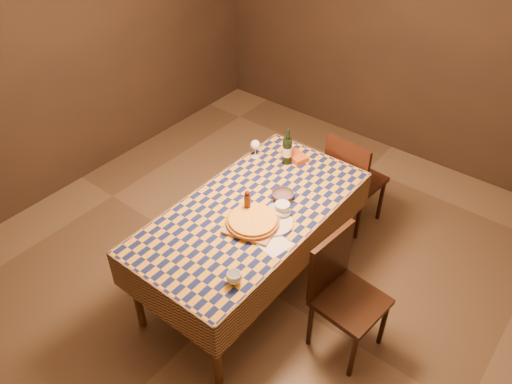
{
  "coord_description": "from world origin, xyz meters",
  "views": [
    {
      "loc": [
        1.69,
        -2.09,
        3.1
      ],
      "look_at": [
        0.0,
        0.05,
        0.9
      ],
      "focal_mm": 35.0,
      "sensor_mm": 36.0,
      "label": 1
    }
  ],
  "objects_px": {
    "bowl": "(283,196)",
    "pizza": "(253,221)",
    "chair_far": "(351,178)",
    "cutting_board": "(253,224)",
    "chair_right": "(342,288)",
    "white_plate": "(274,223)",
    "dining_table": "(252,218)",
    "wine_bottle": "(287,150)"
  },
  "relations": [
    {
      "from": "bowl",
      "to": "pizza",
      "type": "bearing_deg",
      "value": -89.01
    },
    {
      "from": "chair_far",
      "to": "bowl",
      "type": "bearing_deg",
      "value": -98.88
    },
    {
      "from": "cutting_board",
      "to": "chair_right",
      "type": "relative_size",
      "value": 0.36
    },
    {
      "from": "white_plate",
      "to": "chair_far",
      "type": "bearing_deg",
      "value": 89.08
    },
    {
      "from": "cutting_board",
      "to": "chair_far",
      "type": "distance_m",
      "value": 1.23
    },
    {
      "from": "chair_right",
      "to": "dining_table",
      "type": "bearing_deg",
      "value": 177.77
    },
    {
      "from": "dining_table",
      "to": "chair_far",
      "type": "relative_size",
      "value": 1.98
    },
    {
      "from": "wine_bottle",
      "to": "white_plate",
      "type": "height_order",
      "value": "wine_bottle"
    },
    {
      "from": "pizza",
      "to": "bowl",
      "type": "relative_size",
      "value": 2.85
    },
    {
      "from": "chair_far",
      "to": "chair_right",
      "type": "relative_size",
      "value": 1.0
    },
    {
      "from": "bowl",
      "to": "wine_bottle",
      "type": "relative_size",
      "value": 0.52
    },
    {
      "from": "pizza",
      "to": "wine_bottle",
      "type": "bearing_deg",
      "value": 108.34
    },
    {
      "from": "dining_table",
      "to": "wine_bottle",
      "type": "height_order",
      "value": "wine_bottle"
    },
    {
      "from": "dining_table",
      "to": "chair_right",
      "type": "bearing_deg",
      "value": -2.23
    },
    {
      "from": "wine_bottle",
      "to": "chair_far",
      "type": "xyz_separation_m",
      "value": [
        0.37,
        0.45,
        -0.36
      ]
    },
    {
      "from": "white_plate",
      "to": "chair_right",
      "type": "bearing_deg",
      "value": -0.95
    },
    {
      "from": "bowl",
      "to": "chair_far",
      "type": "bearing_deg",
      "value": 81.12
    },
    {
      "from": "pizza",
      "to": "white_plate",
      "type": "relative_size",
      "value": 1.72
    },
    {
      "from": "cutting_board",
      "to": "chair_far",
      "type": "xyz_separation_m",
      "value": [
        0.12,
        1.2,
        -0.26
      ]
    },
    {
      "from": "dining_table",
      "to": "white_plate",
      "type": "distance_m",
      "value": 0.23
    },
    {
      "from": "pizza",
      "to": "wine_bottle",
      "type": "height_order",
      "value": "wine_bottle"
    },
    {
      "from": "dining_table",
      "to": "chair_far",
      "type": "bearing_deg",
      "value": 77.94
    },
    {
      "from": "white_plate",
      "to": "chair_right",
      "type": "xyz_separation_m",
      "value": [
        0.58,
        -0.01,
        -0.26
      ]
    },
    {
      "from": "wine_bottle",
      "to": "chair_right",
      "type": "bearing_deg",
      "value": -35.18
    },
    {
      "from": "dining_table",
      "to": "bowl",
      "type": "bearing_deg",
      "value": 67.51
    },
    {
      "from": "bowl",
      "to": "white_plate",
      "type": "relative_size",
      "value": 0.6
    },
    {
      "from": "wine_bottle",
      "to": "pizza",
      "type": "bearing_deg",
      "value": -71.66
    },
    {
      "from": "pizza",
      "to": "wine_bottle",
      "type": "xyz_separation_m",
      "value": [
        -0.25,
        0.75,
        0.08
      ]
    },
    {
      "from": "dining_table",
      "to": "chair_right",
      "type": "height_order",
      "value": "chair_right"
    },
    {
      "from": "dining_table",
      "to": "white_plate",
      "type": "relative_size",
      "value": 6.85
    },
    {
      "from": "dining_table",
      "to": "chair_right",
      "type": "xyz_separation_m",
      "value": [
        0.79,
        -0.03,
        -0.17
      ]
    },
    {
      "from": "cutting_board",
      "to": "chair_right",
      "type": "bearing_deg",
      "value": 7.47
    },
    {
      "from": "dining_table",
      "to": "wine_bottle",
      "type": "bearing_deg",
      "value": 102.78
    },
    {
      "from": "chair_right",
      "to": "bowl",
      "type": "bearing_deg",
      "value": 158.61
    },
    {
      "from": "cutting_board",
      "to": "chair_far",
      "type": "relative_size",
      "value": 0.36
    },
    {
      "from": "cutting_board",
      "to": "white_plate",
      "type": "distance_m",
      "value": 0.15
    },
    {
      "from": "cutting_board",
      "to": "pizza",
      "type": "xyz_separation_m",
      "value": [
        0.0,
        -0.0,
        0.03
      ]
    },
    {
      "from": "pizza",
      "to": "chair_right",
      "type": "distance_m",
      "value": 0.75
    },
    {
      "from": "pizza",
      "to": "chair_far",
      "type": "height_order",
      "value": "chair_far"
    },
    {
      "from": "dining_table",
      "to": "cutting_board",
      "type": "height_order",
      "value": "cutting_board"
    },
    {
      "from": "bowl",
      "to": "wine_bottle",
      "type": "height_order",
      "value": "wine_bottle"
    },
    {
      "from": "bowl",
      "to": "dining_table",
      "type": "bearing_deg",
      "value": -112.49
    }
  ]
}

